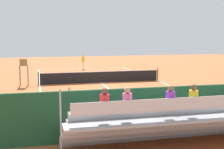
# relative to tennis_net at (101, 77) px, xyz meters

# --- Properties ---
(ground_plane) EXTENTS (60.00, 60.00, 0.00)m
(ground_plane) POSITION_rel_tennis_net_xyz_m (0.00, 0.00, -0.50)
(ground_plane) COLOR #BC6033
(court_line_markings) EXTENTS (10.10, 22.20, 0.01)m
(court_line_markings) POSITION_rel_tennis_net_xyz_m (0.00, -0.04, -0.50)
(court_line_markings) COLOR white
(court_line_markings) RESTS_ON ground
(tennis_net) EXTENTS (10.30, 0.10, 1.07)m
(tennis_net) POSITION_rel_tennis_net_xyz_m (0.00, 0.00, 0.00)
(tennis_net) COLOR black
(tennis_net) RESTS_ON ground
(backdrop_wall) EXTENTS (18.00, 0.16, 2.00)m
(backdrop_wall) POSITION_rel_tennis_net_xyz_m (0.00, 14.00, 0.50)
(backdrop_wall) COLOR #1E4C2D
(backdrop_wall) RESTS_ON ground
(bleacher_stand) EXTENTS (9.06, 2.40, 2.48)m
(bleacher_stand) POSITION_rel_tennis_net_xyz_m (0.05, 15.40, 0.48)
(bleacher_stand) COLOR #9EA0A5
(bleacher_stand) RESTS_ON ground
(umpire_chair) EXTENTS (0.67, 0.67, 2.14)m
(umpire_chair) POSITION_rel_tennis_net_xyz_m (6.20, 0.21, 0.81)
(umpire_chair) COLOR olive
(umpire_chair) RESTS_ON ground
(courtside_bench) EXTENTS (1.80, 0.40, 0.93)m
(courtside_bench) POSITION_rel_tennis_net_xyz_m (-2.70, 13.27, 0.06)
(courtside_bench) COLOR #234C2D
(courtside_bench) RESTS_ON ground
(equipment_bag) EXTENTS (0.90, 0.36, 0.36)m
(equipment_bag) POSITION_rel_tennis_net_xyz_m (-0.57, 13.40, -0.32)
(equipment_bag) COLOR #B22D2D
(equipment_bag) RESTS_ON ground
(tennis_player) EXTENTS (0.41, 0.55, 1.93)m
(tennis_player) POSITION_rel_tennis_net_xyz_m (-0.03, -10.32, 0.51)
(tennis_player) COLOR white
(tennis_player) RESTS_ON ground
(tennis_racket) EXTENTS (0.39, 0.59, 0.03)m
(tennis_racket) POSITION_rel_tennis_net_xyz_m (0.52, -10.15, -0.49)
(tennis_racket) COLOR black
(tennis_racket) RESTS_ON ground
(tennis_ball_near) EXTENTS (0.07, 0.07, 0.07)m
(tennis_ball_near) POSITION_rel_tennis_net_xyz_m (-0.09, -7.58, -0.47)
(tennis_ball_near) COLOR #CCDB33
(tennis_ball_near) RESTS_ON ground
(tennis_ball_far) EXTENTS (0.07, 0.07, 0.07)m
(tennis_ball_far) POSITION_rel_tennis_net_xyz_m (-1.35, -6.85, -0.47)
(tennis_ball_far) COLOR #CCDB33
(tennis_ball_far) RESTS_ON ground
(line_judge) EXTENTS (0.38, 0.54, 1.93)m
(line_judge) POSITION_rel_tennis_net_xyz_m (3.98, 12.95, 0.51)
(line_judge) COLOR #232328
(line_judge) RESTS_ON ground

